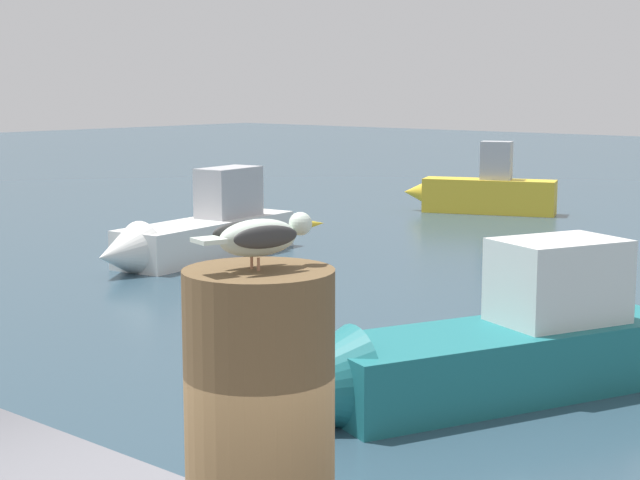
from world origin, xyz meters
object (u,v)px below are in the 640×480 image
(boat_white, at_px, (195,233))
(boat_yellow, at_px, (481,191))
(mooring_post, at_px, (260,448))
(seagull, at_px, (260,236))
(boat_teal, at_px, (473,352))

(boat_white, distance_m, boat_yellow, 9.57)
(mooring_post, height_order, seagull, seagull)
(mooring_post, relative_size, boat_white, 0.20)
(seagull, height_order, boat_white, seagull)
(seagull, distance_m, boat_white, 16.55)
(mooring_post, relative_size, boat_yellow, 0.25)
(boat_yellow, bearing_deg, boat_teal, -58.33)
(boat_teal, bearing_deg, seagull, -62.11)
(mooring_post, bearing_deg, boat_teal, 117.86)
(boat_teal, bearing_deg, boat_white, 155.55)
(boat_teal, xyz_separation_m, boat_white, (-8.62, 3.92, -0.01))
(boat_teal, distance_m, boat_white, 9.47)
(boat_white, height_order, boat_yellow, boat_yellow)
(boat_white, bearing_deg, seagull, -41.43)
(boat_teal, bearing_deg, mooring_post, -62.14)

